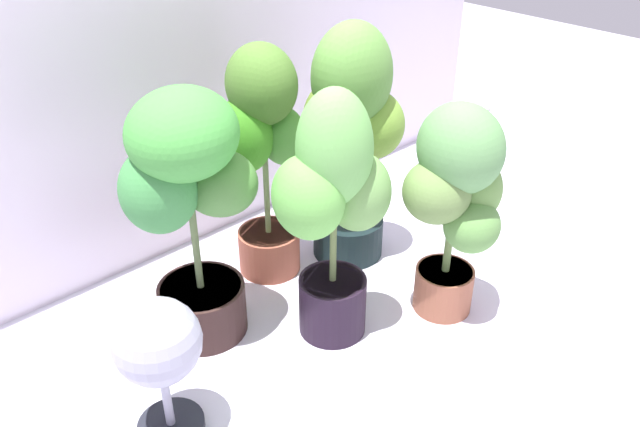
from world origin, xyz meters
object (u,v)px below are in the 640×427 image
object	(u,v)px
potted_plant_back_center	(262,145)
potted_plant_back_left	(189,195)
potted_plant_back_right	(351,126)
floor_fan	(158,348)
potted_plant_center	(333,204)
potted_plant_front_right	(457,193)

from	to	relation	value
potted_plant_back_center	potted_plant_back_left	size ratio (longest dim) A/B	1.03
potted_plant_back_right	potted_plant_back_left	size ratio (longest dim) A/B	1.08
potted_plant_back_left	floor_fan	distance (m)	0.46
potted_plant_center	potted_plant_back_left	world-z (taller)	potted_plant_center
potted_plant_back_left	floor_fan	world-z (taller)	potted_plant_back_left
floor_fan	potted_plant_back_center	bearing A→B (deg)	-150.26
potted_plant_back_left	floor_fan	size ratio (longest dim) A/B	1.92
potted_plant_back_right	potted_plant_back_left	distance (m)	0.66
potted_plant_front_right	potted_plant_back_left	xyz separation A→B (m)	(-0.65, 0.46, 0.05)
potted_plant_back_center	potted_plant_center	xyz separation A→B (m)	(-0.06, -0.40, -0.03)
potted_plant_center	potted_plant_front_right	xyz separation A→B (m)	(0.35, -0.18, -0.02)
potted_plant_back_center	potted_plant_back_left	bearing A→B (deg)	-162.06
potted_plant_back_left	potted_plant_back_center	bearing A→B (deg)	17.94
potted_plant_back_right	potted_plant_back_left	xyz separation A→B (m)	(-0.66, 0.01, -0.02)
potted_plant_center	floor_fan	size ratio (longest dim) A/B	1.93
potted_plant_front_right	potted_plant_back_right	bearing A→B (deg)	89.18
potted_plant_back_right	floor_fan	xyz separation A→B (m)	(-0.96, -0.27, -0.23)
potted_plant_back_center	floor_fan	distance (m)	0.80
potted_plant_front_right	potted_plant_back_left	size ratio (longest dim) A/B	0.90
potted_plant_center	floor_fan	xyz separation A→B (m)	(-0.60, 0.00, -0.18)
potted_plant_back_center	potted_plant_back_right	bearing A→B (deg)	-22.81
potted_plant_center	potted_plant_back_left	size ratio (longest dim) A/B	1.00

